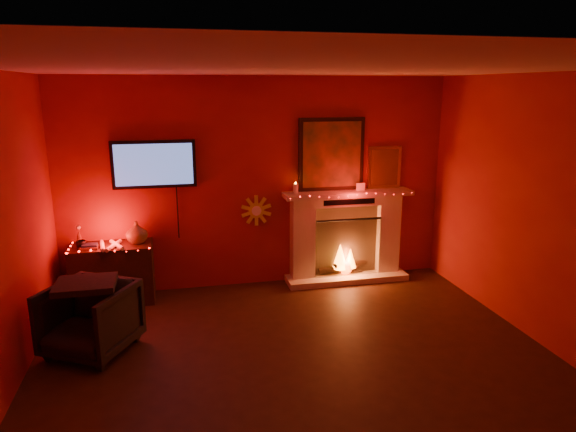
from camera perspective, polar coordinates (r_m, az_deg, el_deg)
name	(u,v)px	position (r m, az deg, el deg)	size (l,w,h in m)	color
room	(310,237)	(4.25, 2.49, -2.37)	(5.00, 5.00, 5.00)	black
fireplace	(345,227)	(6.94, 6.37, -1.27)	(1.72, 0.40, 2.18)	beige
tv	(154,164)	(6.45, -14.65, 5.56)	(1.00, 0.07, 1.24)	black
sunburst_clock	(256,211)	(6.67, -3.54, 0.61)	(0.40, 0.03, 0.40)	yellow
console_table	(114,271)	(6.60, -18.75, -5.78)	(0.95, 0.53, 0.99)	black
armchair	(90,319)	(5.47, -21.13, -10.64)	(0.75, 0.77, 0.70)	black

